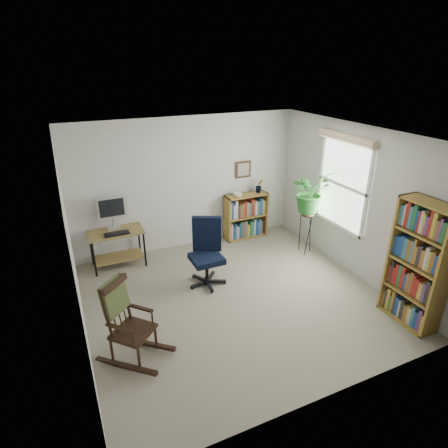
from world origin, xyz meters
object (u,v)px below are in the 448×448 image
desk (118,249)px  tall_bookshelf (418,265)px  rocking_chair (132,322)px  low_bookshelf (246,216)px  office_chair (207,254)px

desk → tall_bookshelf: bearing=-43.2°
rocking_chair → low_bookshelf: bearing=-1.9°
low_bookshelf → desk: bearing=-177.3°
desk → rocking_chair: rocking_chair is taller
rocking_chair → desk: bearing=41.3°
rocking_chair → low_bookshelf: size_ratio=1.16×
rocking_chair → tall_bookshelf: bearing=-56.5°
desk → tall_bookshelf: 4.57m
rocking_chair → office_chair: bearing=-4.1°
desk → rocking_chair: (-0.21, -2.29, 0.19)m
office_chair → low_bookshelf: size_ratio=1.21×
tall_bookshelf → office_chair: bearing=137.9°
office_chair → low_bookshelf: bearing=68.4°
low_bookshelf → tall_bookshelf: bearing=-76.0°
desk → office_chair: (1.16, -1.16, 0.22)m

